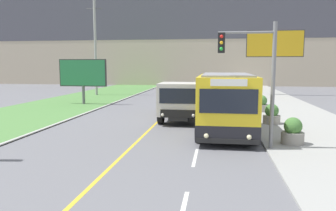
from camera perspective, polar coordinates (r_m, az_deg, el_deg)
apartment_block_background at (r=58.67m, az=5.12°, el=14.33°), size 80.00×8.04×21.66m
city_bus at (r=16.13m, az=10.07°, el=0.20°), size 2.75×6.04×2.99m
dump_truck at (r=19.82m, az=2.43°, el=0.71°), size 2.52×6.32×2.38m
car_distant at (r=35.17m, az=8.55°, el=2.56°), size 1.80×4.30×1.45m
utility_pole_far at (r=38.07m, az=-12.54°, el=10.07°), size 1.80×0.28×10.90m
traffic_light_mast at (r=13.55m, az=14.95°, el=6.22°), size 2.28×0.32×5.10m
billboard_large at (r=38.84m, az=18.10°, el=9.89°), size 6.22×0.24×7.23m
billboard_small at (r=29.29m, az=-14.61°, el=5.38°), size 4.20×0.24×3.91m
planter_round_near at (r=14.91m, az=20.90°, el=-4.37°), size 0.94×0.94×1.14m
planter_round_second at (r=19.64m, az=17.60°, el=-1.56°), size 0.97×0.97×1.14m
planter_round_third at (r=24.47m, az=15.95°, el=0.20°), size 1.00×1.00×1.18m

